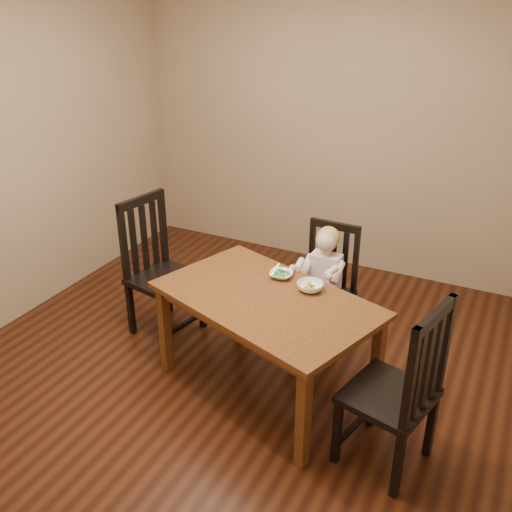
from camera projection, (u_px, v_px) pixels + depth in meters
The scene contains 9 objects.
room at pixel (239, 193), 3.57m from camera, with size 4.01×4.01×2.71m.
dining_table at pixel (266, 308), 3.71m from camera, with size 1.62×1.26×0.71m.
chair_child at pixel (326, 288), 4.30m from camera, with size 0.42×0.40×0.95m.
chair_left at pixel (159, 270), 4.42m from camera, with size 0.53×0.55×1.10m.
chair_right at pixel (399, 391), 3.12m from camera, with size 0.55×0.56×1.09m.
toddler at pixel (324, 276), 4.21m from camera, with size 0.29×0.37×0.50m, color white, non-canonical shape.
bowl_peas at pixel (281, 275), 3.91m from camera, with size 0.16×0.16×0.04m, color white.
bowl_veg at pixel (310, 287), 3.74m from camera, with size 0.18×0.18×0.05m, color white.
fork at pixel (275, 270), 3.91m from camera, with size 0.02×0.12×0.04m.
Camera 1 is at (1.61, -2.98, 2.55)m, focal length 40.00 mm.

